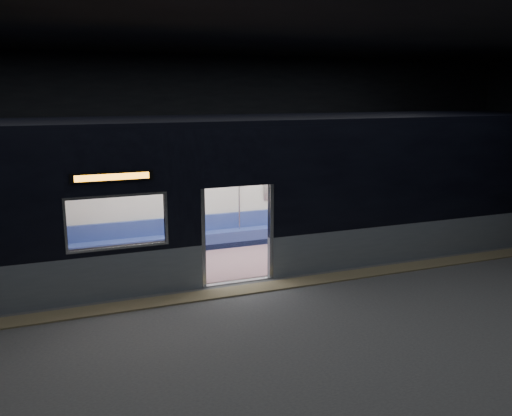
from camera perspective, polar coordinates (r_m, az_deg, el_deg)
station_floor at (r=10.55m, az=0.01°, el=-9.68°), size 24.00×14.00×0.01m
station_envelope at (r=9.79m, az=0.01°, el=10.67°), size 24.00×14.00×5.00m
tactile_strip at (r=11.02m, az=-1.04°, el=-8.59°), size 22.80×0.50×0.03m
metro_car at (r=12.37m, az=-4.28°, el=2.49°), size 18.00×3.04×3.35m
passenger at (r=14.80m, az=7.48°, el=0.06°), size 0.43×0.74×1.46m
handbag at (r=14.61m, az=7.91°, el=-0.65°), size 0.36×0.33×0.15m
transit_map at (r=14.41m, az=2.60°, el=2.26°), size 0.89×0.03×0.58m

